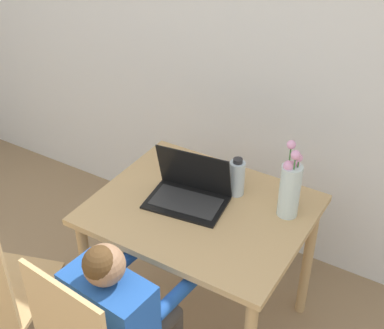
{
  "coord_description": "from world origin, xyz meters",
  "views": [
    {
      "loc": [
        1.08,
        -0.14,
        2.19
      ],
      "look_at": [
        0.09,
        1.5,
        0.92
      ],
      "focal_mm": 50.0,
      "sensor_mm": 36.0,
      "label": 1
    }
  ],
  "objects_px": {
    "laptop": "(189,189)",
    "water_bottle": "(237,178)",
    "person_seated": "(122,312)",
    "flower_vase": "(290,186)"
  },
  "relations": [
    {
      "from": "laptop",
      "to": "water_bottle",
      "type": "bearing_deg",
      "value": 35.2
    },
    {
      "from": "person_seated",
      "to": "flower_vase",
      "type": "bearing_deg",
      "value": -110.86
    },
    {
      "from": "flower_vase",
      "to": "water_bottle",
      "type": "height_order",
      "value": "flower_vase"
    },
    {
      "from": "flower_vase",
      "to": "water_bottle",
      "type": "xyz_separation_m",
      "value": [
        -0.26,
        0.02,
        -0.06
      ]
    },
    {
      "from": "person_seated",
      "to": "flower_vase",
      "type": "distance_m",
      "value": 0.85
    },
    {
      "from": "flower_vase",
      "to": "water_bottle",
      "type": "relative_size",
      "value": 1.94
    },
    {
      "from": "flower_vase",
      "to": "laptop",
      "type": "bearing_deg",
      "value": -162.67
    },
    {
      "from": "person_seated",
      "to": "water_bottle",
      "type": "bearing_deg",
      "value": -92.23
    },
    {
      "from": "person_seated",
      "to": "laptop",
      "type": "distance_m",
      "value": 0.62
    },
    {
      "from": "person_seated",
      "to": "water_bottle",
      "type": "xyz_separation_m",
      "value": [
        0.1,
        0.73,
        0.22
      ]
    }
  ]
}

